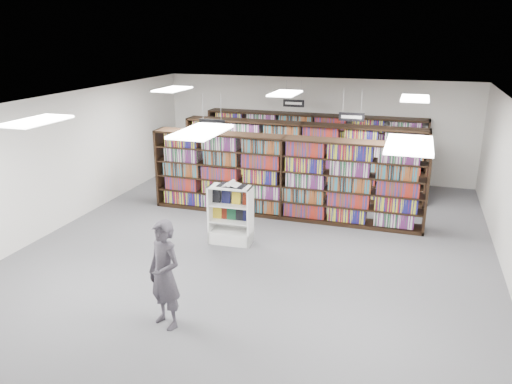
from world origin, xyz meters
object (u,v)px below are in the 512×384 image
(shopper, at_px, (165,275))
(open_book, at_px, (231,184))
(endcap_display, at_px, (231,223))
(bookshelf_row_near, at_px, (284,177))

(shopper, bearing_deg, open_book, 116.07)
(open_book, relative_size, shopper, 0.34)
(open_book, xyz_separation_m, shopper, (0.16, -3.50, -0.46))
(endcap_display, height_order, open_book, open_book)
(bookshelf_row_near, distance_m, open_book, 2.08)
(endcap_display, bearing_deg, bookshelf_row_near, 67.78)
(endcap_display, bearing_deg, open_book, 36.92)
(open_book, bearing_deg, shopper, -85.56)
(bookshelf_row_near, xyz_separation_m, shopper, (-0.52, -5.44, -0.14))
(endcap_display, bearing_deg, shopper, -89.72)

